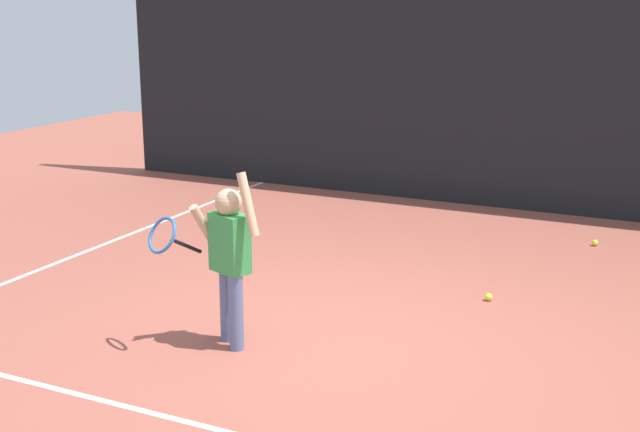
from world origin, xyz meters
TOP-DOWN VIEW (x-y plane):
  - ground_plane at (0.00, 0.00)m, footprint 20.00×20.00m
  - court_line_sideline at (-3.30, 1.00)m, footprint 0.05×9.00m
  - back_fence_windscreen at (0.00, 4.70)m, footprint 10.67×0.08m
  - fence_post_0 at (-5.19, 4.76)m, footprint 0.09×0.09m
  - fence_post_1 at (-1.73, 4.76)m, footprint 0.09×0.09m
  - tennis_player at (-0.70, -0.44)m, footprint 0.85×0.57m
  - tennis_ball_2 at (0.82, 1.34)m, footprint 0.07×0.07m
  - tennis_ball_4 at (1.40, 3.45)m, footprint 0.07×0.07m

SIDE VIEW (x-z plane):
  - ground_plane at x=0.00m, z-range 0.00..0.00m
  - court_line_sideline at x=-3.30m, z-range 0.00..0.00m
  - tennis_ball_2 at x=0.82m, z-range 0.00..0.07m
  - tennis_ball_4 at x=1.40m, z-range 0.00..0.07m
  - tennis_player at x=-0.70m, z-range 0.05..1.40m
  - back_fence_windscreen at x=0.00m, z-range 0.00..3.84m
  - fence_post_0 at x=-5.19m, z-range 0.00..3.99m
  - fence_post_1 at x=-1.73m, z-range 0.00..3.99m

